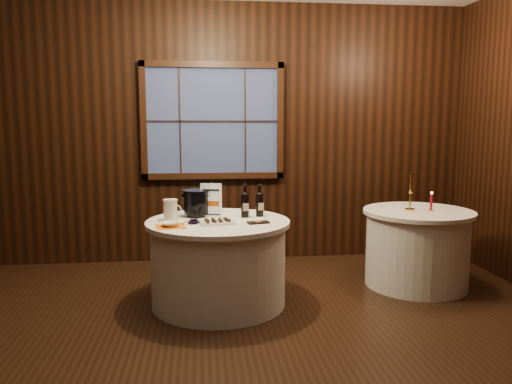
{
  "coord_description": "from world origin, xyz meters",
  "views": [
    {
      "loc": [
        -0.14,
        -3.37,
        1.64
      ],
      "look_at": [
        0.33,
        0.9,
        1.03
      ],
      "focal_mm": 35.0,
      "sensor_mm": 36.0,
      "label": 1
    }
  ],
  "objects": [
    {
      "name": "red_candle",
      "position": [
        2.09,
        1.23,
        0.85
      ],
      "size": [
        0.05,
        0.05,
        0.19
      ],
      "color": "gold",
      "rests_on": "side_table"
    },
    {
      "name": "main_table",
      "position": [
        0.0,
        1.0,
        0.39
      ],
      "size": [
        1.28,
        1.28,
        0.77
      ],
      "color": "white",
      "rests_on": "ground"
    },
    {
      "name": "ground",
      "position": [
        0.0,
        0.0,
        0.0
      ],
      "size": [
        6.0,
        6.0,
        0.0
      ],
      "primitive_type": "plane",
      "color": "black",
      "rests_on": "ground"
    },
    {
      "name": "side_table",
      "position": [
        2.0,
        1.3,
        0.39
      ],
      "size": [
        1.08,
        1.08,
        0.77
      ],
      "color": "white",
      "rests_on": "ground"
    },
    {
      "name": "chocolate_plate",
      "position": [
        -0.01,
        0.86,
        0.79
      ],
      "size": [
        0.33,
        0.25,
        0.04
      ],
      "rotation": [
        0.0,
        0.0,
        0.2
      ],
      "color": "white",
      "rests_on": "main_table"
    },
    {
      "name": "port_bottle_left",
      "position": [
        0.25,
        1.12,
        0.9
      ],
      "size": [
        0.07,
        0.08,
        0.31
      ],
      "rotation": [
        0.0,
        0.0,
        0.13
      ],
      "color": "black",
      "rests_on": "main_table"
    },
    {
      "name": "chocolate_box",
      "position": [
        0.34,
        0.83,
        0.78
      ],
      "size": [
        0.2,
        0.13,
        0.02
      ],
      "primitive_type": "cube",
      "rotation": [
        0.0,
        0.0,
        0.21
      ],
      "color": "black",
      "rests_on": "main_table"
    },
    {
      "name": "port_bottle_right",
      "position": [
        0.39,
        1.15,
        0.9
      ],
      "size": [
        0.07,
        0.08,
        0.3
      ],
      "rotation": [
        0.0,
        0.0,
        0.23
      ],
      "color": "black",
      "rests_on": "main_table"
    },
    {
      "name": "cracker_bowl",
      "position": [
        -0.4,
        0.77,
        0.79
      ],
      "size": [
        0.18,
        0.18,
        0.04
      ],
      "primitive_type": "imported",
      "rotation": [
        0.0,
        0.0,
        0.22
      ],
      "color": "white",
      "rests_on": "orange_napkin"
    },
    {
      "name": "brass_candlestick",
      "position": [
        1.91,
        1.3,
        0.9
      ],
      "size": [
        0.1,
        0.1,
        0.36
      ],
      "color": "gold",
      "rests_on": "side_table"
    },
    {
      "name": "back_wall",
      "position": [
        0.0,
        2.48,
        1.54
      ],
      "size": [
        6.0,
        0.1,
        3.0
      ],
      "color": "black",
      "rests_on": "ground"
    },
    {
      "name": "grape_bunch",
      "position": [
        -0.21,
        0.86,
        0.79
      ],
      "size": [
        0.18,
        0.1,
        0.04
      ],
      "rotation": [
        0.0,
        0.0,
        0.28
      ],
      "color": "black",
      "rests_on": "main_table"
    },
    {
      "name": "glass_pitcher",
      "position": [
        -0.42,
        1.06,
        0.87
      ],
      "size": [
        0.17,
        0.13,
        0.19
      ],
      "rotation": [
        0.0,
        0.0,
        -0.4
      ],
      "color": "white",
      "rests_on": "main_table"
    },
    {
      "name": "sign_stand",
      "position": [
        -0.05,
        1.2,
        0.88
      ],
      "size": [
        0.2,
        0.13,
        0.32
      ],
      "rotation": [
        0.0,
        0.0,
        -0.21
      ],
      "color": "#B7B7BF",
      "rests_on": "main_table"
    },
    {
      "name": "orange_napkin",
      "position": [
        -0.4,
        0.77,
        0.77
      ],
      "size": [
        0.27,
        0.27,
        0.0
      ],
      "primitive_type": "cube",
      "rotation": [
        0.0,
        0.0,
        0.16
      ],
      "color": "orange",
      "rests_on": "main_table"
    },
    {
      "name": "ice_bucket",
      "position": [
        -0.19,
        1.21,
        0.9
      ],
      "size": [
        0.24,
        0.24,
        0.25
      ],
      "color": "black",
      "rests_on": "main_table"
    }
  ]
}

